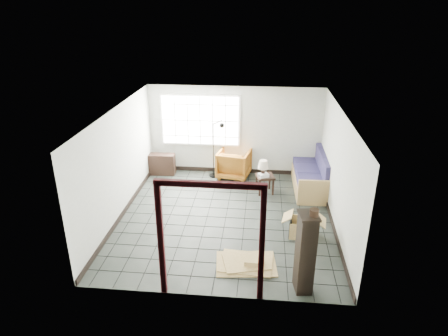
# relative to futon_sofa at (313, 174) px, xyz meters

# --- Properties ---
(ground) EXTENTS (5.50, 5.50, 0.00)m
(ground) POSITION_rel_futon_sofa_xyz_m (-2.22, -1.95, -0.37)
(ground) COLOR black
(ground) RESTS_ON ground
(room_shell) EXTENTS (5.02, 5.52, 2.61)m
(room_shell) POSITION_rel_futon_sofa_xyz_m (-2.22, -1.92, 1.31)
(room_shell) COLOR #AAAFA7
(room_shell) RESTS_ON ground
(window_panel) EXTENTS (2.32, 0.08, 1.52)m
(window_panel) POSITION_rel_futon_sofa_xyz_m (-3.22, 0.75, 1.23)
(window_panel) COLOR silver
(window_panel) RESTS_ON ground
(doorway_trim) EXTENTS (1.80, 0.08, 2.20)m
(doorway_trim) POSITION_rel_futon_sofa_xyz_m (-2.22, -4.65, 1.01)
(doorway_trim) COLOR #360C10
(doorway_trim) RESTS_ON ground
(futon_sofa) EXTENTS (0.91, 2.32, 1.02)m
(futon_sofa) POSITION_rel_futon_sofa_xyz_m (0.00, 0.00, 0.00)
(futon_sofa) COLOR olive
(futon_sofa) RESTS_ON ground
(armchair) EXTENTS (1.02, 0.97, 0.90)m
(armchair) POSITION_rel_futon_sofa_xyz_m (-2.21, 0.45, 0.08)
(armchair) COLOR brown
(armchair) RESTS_ON ground
(side_table) EXTENTS (0.55, 0.55, 0.50)m
(side_table) POSITION_rel_futon_sofa_xyz_m (-1.31, -0.50, 0.04)
(side_table) COLOR black
(side_table) RESTS_ON ground
(table_lamp) EXTENTS (0.34, 0.34, 0.44)m
(table_lamp) POSITION_rel_futon_sofa_xyz_m (-1.37, -0.52, 0.43)
(table_lamp) COLOR black
(table_lamp) RESTS_ON side_table
(projector) EXTENTS (0.31, 0.28, 0.09)m
(projector) POSITION_rel_futon_sofa_xyz_m (-1.36, -0.58, 0.17)
(projector) COLOR silver
(projector) RESTS_ON side_table
(floor_lamp) EXTENTS (0.48, 0.30, 1.73)m
(floor_lamp) POSITION_rel_futon_sofa_xyz_m (-2.69, 0.42, 0.55)
(floor_lamp) COLOR black
(floor_lamp) RESTS_ON ground
(console_shelf) EXTENTS (0.82, 0.35, 0.63)m
(console_shelf) POSITION_rel_futon_sofa_xyz_m (-4.37, 0.45, -0.06)
(console_shelf) COLOR black
(console_shelf) RESTS_ON ground
(tall_shelf) EXTENTS (0.38, 0.46, 1.53)m
(tall_shelf) POSITION_rel_futon_sofa_xyz_m (-0.61, -4.35, 0.41)
(tall_shelf) COLOR black
(tall_shelf) RESTS_ON ground
(pot) EXTENTS (0.18, 0.18, 0.12)m
(pot) POSITION_rel_futon_sofa_xyz_m (-0.54, -4.38, 1.22)
(pot) COLOR black
(pot) RESTS_ON tall_shelf
(open_box) EXTENTS (0.99, 0.60, 0.52)m
(open_box) POSITION_rel_futon_sofa_xyz_m (-0.45, -2.57, -0.18)
(open_box) COLOR olive
(open_box) RESTS_ON ground
(cardboard_pile) EXTENTS (1.24, 0.94, 0.17)m
(cardboard_pile) POSITION_rel_futon_sofa_xyz_m (-1.63, -3.74, -0.32)
(cardboard_pile) COLOR olive
(cardboard_pile) RESTS_ON ground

